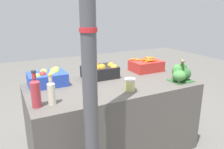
{
  "coord_description": "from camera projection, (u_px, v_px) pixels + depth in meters",
  "views": [
    {
      "loc": [
        -0.95,
        -1.86,
        1.46
      ],
      "look_at": [
        0.0,
        0.0,
        0.85
      ],
      "focal_mm": 35.0,
      "sensor_mm": 36.0,
      "label": 1
    }
  ],
  "objects": [
    {
      "name": "pickle_jar",
      "position": [
        130.0,
        85.0,
        2.01
      ],
      "size": [
        0.1,
        0.1,
        0.12
      ],
      "color": "#D1CC75",
      "rests_on": "market_table"
    },
    {
      "name": "juice_bottle_ruby",
      "position": [
        36.0,
        92.0,
        1.65
      ],
      "size": [
        0.07,
        0.07,
        0.29
      ],
      "color": "#B2333D",
      "rests_on": "market_table"
    },
    {
      "name": "carrot_crate",
      "position": [
        146.0,
        65.0,
        2.67
      ],
      "size": [
        0.36,
        0.27,
        0.16
      ],
      "color": "red",
      "rests_on": "market_table"
    },
    {
      "name": "market_table",
      "position": [
        112.0,
        117.0,
        2.31
      ],
      "size": [
        1.67,
        0.84,
        0.75
      ],
      "primitive_type": "cube",
      "color": "#56514C",
      "rests_on": "ground_plane"
    },
    {
      "name": "broccoli_pile",
      "position": [
        180.0,
        73.0,
        2.28
      ],
      "size": [
        0.25,
        0.2,
        0.18
      ],
      "color": "#2D602D",
      "rests_on": "market_table"
    },
    {
      "name": "juice_bottle_cloudy",
      "position": [
        51.0,
        92.0,
        1.71
      ],
      "size": [
        0.06,
        0.06,
        0.25
      ],
      "color": "beige",
      "rests_on": "market_table"
    },
    {
      "name": "sparrow_bird",
      "position": [
        183.0,
        61.0,
        2.25
      ],
      "size": [
        0.08,
        0.12,
        0.05
      ],
      "rotation": [
        0.0,
        0.0,
        -2.14
      ],
      "color": "#4C3D2D",
      "rests_on": "broccoli_pile"
    },
    {
      "name": "orange_crate",
      "position": [
        100.0,
        71.0,
        2.39
      ],
      "size": [
        0.36,
        0.27,
        0.17
      ],
      "color": "black",
      "rests_on": "market_table"
    },
    {
      "name": "apple_crate",
      "position": [
        48.0,
        78.0,
        2.16
      ],
      "size": [
        0.36,
        0.27,
        0.16
      ],
      "color": "#2847B7",
      "rests_on": "market_table"
    },
    {
      "name": "support_pole",
      "position": [
        89.0,
        49.0,
        1.35
      ],
      "size": [
        0.11,
        0.11,
        2.46
      ],
      "color": "#4C4C51",
      "rests_on": "ground_plane"
    },
    {
      "name": "ground_plane",
      "position": [
        112.0,
        148.0,
        2.42
      ],
      "size": [
        10.0,
        10.0,
        0.0
      ],
      "primitive_type": "plane",
      "color": "#605E59"
    }
  ]
}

